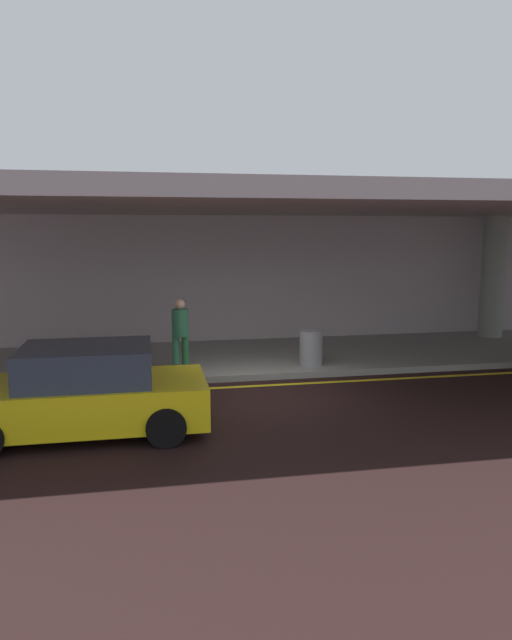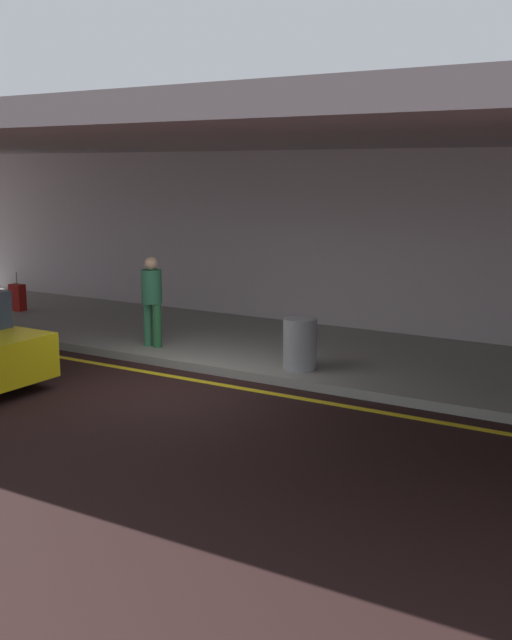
# 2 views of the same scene
# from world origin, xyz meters

# --- Properties ---
(ground_plane) EXTENTS (60.00, 60.00, 0.00)m
(ground_plane) POSITION_xyz_m (0.00, 0.00, 0.00)
(ground_plane) COLOR black
(sidewalk) EXTENTS (26.00, 4.20, 0.15)m
(sidewalk) POSITION_xyz_m (0.00, 3.10, 0.07)
(sidewalk) COLOR gray
(sidewalk) RESTS_ON ground
(lane_stripe_yellow) EXTENTS (26.00, 0.14, 0.01)m
(lane_stripe_yellow) POSITION_xyz_m (0.00, 0.58, 0.00)
(lane_stripe_yellow) COLOR yellow
(lane_stripe_yellow) RESTS_ON ground
(support_column_far_left) EXTENTS (0.71, 0.71, 3.65)m
(support_column_far_left) POSITION_xyz_m (8.00, 4.30, 1.97)
(support_column_far_left) COLOR gray
(support_column_far_left) RESTS_ON sidewalk
(ceiling_overhang) EXTENTS (28.00, 13.20, 0.30)m
(ceiling_overhang) POSITION_xyz_m (0.00, 2.60, 3.95)
(ceiling_overhang) COLOR gray
(ceiling_overhang) RESTS_ON support_column_far_left
(terminal_back_wall) EXTENTS (26.00, 0.30, 3.80)m
(terminal_back_wall) POSITION_xyz_m (0.00, 5.35, 1.90)
(terminal_back_wall) COLOR #B9ADAF
(terminal_back_wall) RESTS_ON ground
(car_yellow_taxi_no2) EXTENTS (4.10, 1.92, 1.50)m
(car_yellow_taxi_no2) POSITION_xyz_m (-3.41, -1.80, 0.71)
(car_yellow_taxi_no2) COLOR yellow
(car_yellow_taxi_no2) RESTS_ON ground
(traveler_with_luggage) EXTENTS (0.38, 0.38, 1.68)m
(traveler_with_luggage) POSITION_xyz_m (-1.60, 1.66, 1.11)
(traveler_with_luggage) COLOR #31754D
(traveler_with_luggage) RESTS_ON sidewalk
(trash_bin_steel) EXTENTS (0.56, 0.56, 0.85)m
(trash_bin_steel) POSITION_xyz_m (1.52, 1.64, 0.57)
(trash_bin_steel) COLOR gray
(trash_bin_steel) RESTS_ON sidewalk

